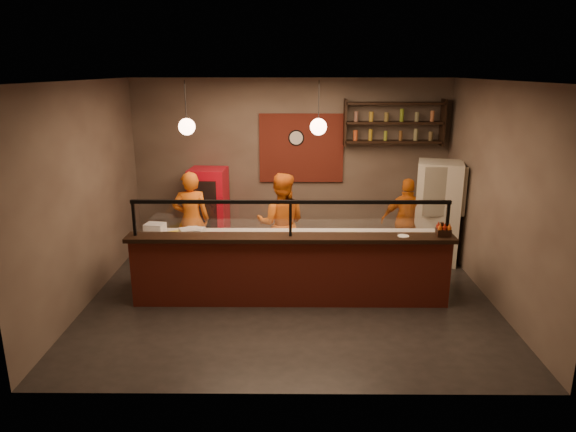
{
  "coord_description": "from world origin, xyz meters",
  "views": [
    {
      "loc": [
        0.02,
        -7.25,
        3.36
      ],
      "look_at": [
        -0.04,
        0.3,
        1.18
      ],
      "focal_mm": 32.0,
      "sensor_mm": 36.0,
      "label": 1
    }
  ],
  "objects_px": {
    "cook_mid": "(281,224)",
    "fridge": "(437,212)",
    "cook_left": "(191,220)",
    "condiment_caddy": "(443,232)",
    "wall_clock": "(296,138)",
    "red_cooler": "(209,209)",
    "pizza_dough": "(347,235)",
    "pepper_mill": "(441,229)",
    "cook_right": "(407,221)"
  },
  "relations": [
    {
      "from": "cook_mid",
      "to": "condiment_caddy",
      "type": "relative_size",
      "value": 8.81
    },
    {
      "from": "cook_mid",
      "to": "pizza_dough",
      "type": "distance_m",
      "value": 1.25
    },
    {
      "from": "cook_left",
      "to": "cook_right",
      "type": "bearing_deg",
      "value": 174.45
    },
    {
      "from": "fridge",
      "to": "condiment_caddy",
      "type": "relative_size",
      "value": 9.24
    },
    {
      "from": "pizza_dough",
      "to": "pepper_mill",
      "type": "bearing_deg",
      "value": -20.98
    },
    {
      "from": "cook_right",
      "to": "red_cooler",
      "type": "xyz_separation_m",
      "value": [
        -3.6,
        0.75,
        0.01
      ]
    },
    {
      "from": "red_cooler",
      "to": "wall_clock",
      "type": "bearing_deg",
      "value": 15.18
    },
    {
      "from": "wall_clock",
      "to": "fridge",
      "type": "distance_m",
      "value": 2.93
    },
    {
      "from": "cook_left",
      "to": "fridge",
      "type": "xyz_separation_m",
      "value": [
        4.31,
        0.33,
        0.06
      ]
    },
    {
      "from": "wall_clock",
      "to": "pizza_dough",
      "type": "distance_m",
      "value": 2.65
    },
    {
      "from": "wall_clock",
      "to": "cook_right",
      "type": "relative_size",
      "value": 0.2
    },
    {
      "from": "fridge",
      "to": "condiment_caddy",
      "type": "distance_m",
      "value": 1.87
    },
    {
      "from": "wall_clock",
      "to": "condiment_caddy",
      "type": "xyz_separation_m",
      "value": [
        2.08,
        -2.75,
        -0.99
      ]
    },
    {
      "from": "red_cooler",
      "to": "pizza_dough",
      "type": "bearing_deg",
      "value": -34.01
    },
    {
      "from": "cook_mid",
      "to": "cook_right",
      "type": "distance_m",
      "value": 2.26
    },
    {
      "from": "cook_right",
      "to": "condiment_caddy",
      "type": "distance_m",
      "value": 1.73
    },
    {
      "from": "cook_mid",
      "to": "red_cooler",
      "type": "height_order",
      "value": "cook_mid"
    },
    {
      "from": "cook_right",
      "to": "cook_left",
      "type": "bearing_deg",
      "value": 11.91
    },
    {
      "from": "cook_left",
      "to": "red_cooler",
      "type": "xyz_separation_m",
      "value": [
        0.16,
        0.95,
        -0.07
      ]
    },
    {
      "from": "fridge",
      "to": "pizza_dough",
      "type": "relative_size",
      "value": 3.88
    },
    {
      "from": "condiment_caddy",
      "to": "pepper_mill",
      "type": "height_order",
      "value": "pepper_mill"
    },
    {
      "from": "red_cooler",
      "to": "cook_left",
      "type": "bearing_deg",
      "value": -95.02
    },
    {
      "from": "cook_left",
      "to": "cook_right",
      "type": "height_order",
      "value": "cook_left"
    },
    {
      "from": "cook_mid",
      "to": "pepper_mill",
      "type": "height_order",
      "value": "cook_mid"
    },
    {
      "from": "red_cooler",
      "to": "pepper_mill",
      "type": "xyz_separation_m",
      "value": [
        3.7,
        -2.42,
        0.38
      ]
    },
    {
      "from": "cook_left",
      "to": "condiment_caddy",
      "type": "distance_m",
      "value": 4.17
    },
    {
      "from": "wall_clock",
      "to": "cook_left",
      "type": "distance_m",
      "value": 2.54
    },
    {
      "from": "wall_clock",
      "to": "pepper_mill",
      "type": "relative_size",
      "value": 1.53
    },
    {
      "from": "fridge",
      "to": "red_cooler",
      "type": "xyz_separation_m",
      "value": [
        -4.15,
        0.63,
        -0.12
      ]
    },
    {
      "from": "fridge",
      "to": "red_cooler",
      "type": "distance_m",
      "value": 4.2
    },
    {
      "from": "condiment_caddy",
      "to": "cook_right",
      "type": "bearing_deg",
      "value": 94.37
    },
    {
      "from": "condiment_caddy",
      "to": "pepper_mill",
      "type": "xyz_separation_m",
      "value": [
        -0.03,
        0.02,
        0.04
      ]
    },
    {
      "from": "cook_mid",
      "to": "pizza_dough",
      "type": "height_order",
      "value": "cook_mid"
    },
    {
      "from": "cook_mid",
      "to": "condiment_caddy",
      "type": "distance_m",
      "value": 2.65
    },
    {
      "from": "cook_mid",
      "to": "fridge",
      "type": "distance_m",
      "value": 2.82
    },
    {
      "from": "cook_left",
      "to": "fridge",
      "type": "distance_m",
      "value": 4.32
    },
    {
      "from": "red_cooler",
      "to": "pepper_mill",
      "type": "distance_m",
      "value": 4.44
    },
    {
      "from": "cook_left",
      "to": "condiment_caddy",
      "type": "xyz_separation_m",
      "value": [
        3.89,
        -1.49,
        0.27
      ]
    },
    {
      "from": "wall_clock",
      "to": "pizza_dough",
      "type": "height_order",
      "value": "wall_clock"
    },
    {
      "from": "pepper_mill",
      "to": "wall_clock",
      "type": "bearing_deg",
      "value": 126.9
    },
    {
      "from": "wall_clock",
      "to": "cook_right",
      "type": "bearing_deg",
      "value": -28.42
    },
    {
      "from": "cook_mid",
      "to": "pizza_dough",
      "type": "relative_size",
      "value": 3.7
    },
    {
      "from": "wall_clock",
      "to": "condiment_caddy",
      "type": "relative_size",
      "value": 1.53
    },
    {
      "from": "cook_left",
      "to": "cook_mid",
      "type": "distance_m",
      "value": 1.58
    },
    {
      "from": "wall_clock",
      "to": "red_cooler",
      "type": "height_order",
      "value": "wall_clock"
    },
    {
      "from": "cook_mid",
      "to": "cook_left",
      "type": "bearing_deg",
      "value": -4.59
    },
    {
      "from": "cook_right",
      "to": "pepper_mill",
      "type": "relative_size",
      "value": 7.85
    },
    {
      "from": "cook_left",
      "to": "pizza_dough",
      "type": "xyz_separation_m",
      "value": [
        2.58,
        -0.98,
        0.06
      ]
    },
    {
      "from": "cook_left",
      "to": "condiment_caddy",
      "type": "height_order",
      "value": "cook_left"
    },
    {
      "from": "cook_right",
      "to": "fridge",
      "type": "distance_m",
      "value": 0.58
    }
  ]
}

